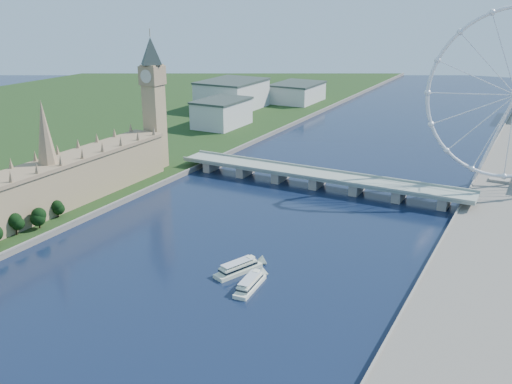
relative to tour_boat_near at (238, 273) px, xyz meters
The scene contains 6 objects.
parliament_range 146.92m from the tour_boat_near, behind, with size 24.00×200.00×70.00m.
big_ben 202.23m from the tour_boat_near, 139.32° to the left, with size 20.02×20.02×110.00m.
westminster_bridge 147.58m from the tour_boat_near, 96.55° to the left, with size 220.00×22.00×9.50m.
city_skyline 407.52m from the tour_boat_near, 86.85° to the left, with size 505.00×280.00×32.00m.
tour_boat_near is the anchor object (origin of this frame).
tour_boat_far 17.36m from the tour_boat_near, 41.61° to the right, with size 7.06×27.74×6.11m, color #E8EACD, non-canonical shape.
Camera 1 is at (145.54, -69.84, 131.69)m, focal length 40.00 mm.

